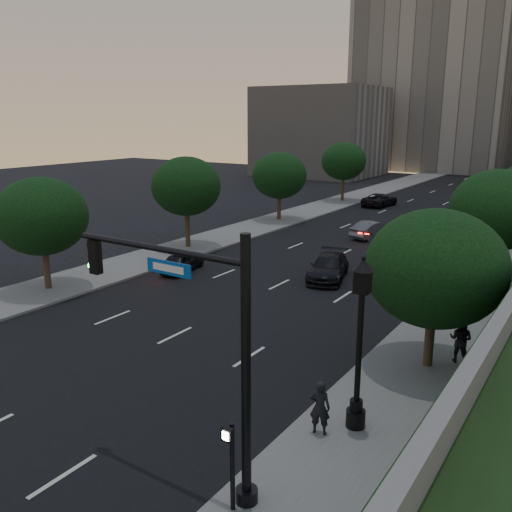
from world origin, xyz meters
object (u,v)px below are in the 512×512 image
Objects in this scene: traffic_signal_mast at (209,361)px; sedan_near_right at (328,267)px; pedestrian_a at (320,407)px; pedestrian_c at (475,297)px; sedan_far_right at (479,213)px; street_lamp at (359,352)px; sedan_near_left at (182,261)px; sedan_mid_left at (374,229)px; sedan_far_left at (380,200)px; pedestrian_b at (461,340)px.

traffic_signal_mast reaches higher than sedan_near_right.
pedestrian_c is (1.57, 13.60, -0.10)m from pedestrian_a.
street_lamp is at bearing -70.12° from sedan_far_right.
street_lamp is 3.25× the size of pedestrian_a.
sedan_mid_left is (6.45, 15.73, 0.06)m from sedan_near_left.
pedestrian_c is at bearing 124.17° from sedan_far_left.
sedan_near_left is 19.36m from pedestrian_a.
pedestrian_a is (15.51, -11.58, 0.37)m from sedan_near_left.
pedestrian_a is at bearing 130.50° from sedan_near_left.
street_lamp is (2.00, 4.64, -1.04)m from traffic_signal_mast.
pedestrian_b is 6.22m from pedestrian_c.
pedestrian_a reaches higher than sedan_mid_left.
pedestrian_b is (11.38, -19.87, 0.38)m from sedan_mid_left.
traffic_signal_mast is 20.00m from sedan_near_right.
sedan_near_left is 17.20m from pedestrian_c.
pedestrian_a is (1.23, 3.70, -2.66)m from traffic_signal_mast.
street_lamp is 1.31× the size of sedan_mid_left.
sedan_near_right is at bearing 116.24° from sedan_mid_left.
pedestrian_c is at bearing -65.38° from sedan_far_right.
sedan_near_left is 2.48× the size of pedestrian_c.
sedan_far_right is 33.30m from pedestrian_b.
sedan_mid_left is 17.35m from pedestrian_c.
sedan_mid_left reaches higher than sedan_near_left.
sedan_far_right is (-2.52, 43.87, -3.02)m from traffic_signal_mast.
pedestrian_b is at bearing -55.70° from sedan_near_right.
sedan_far_left is at bearing 105.92° from traffic_signal_mast.
pedestrian_a reaches higher than sedan_near_left.
street_lamp is at bearing 134.09° from sedan_near_left.
traffic_signal_mast is 17.74m from pedestrian_c.
pedestrian_b is (2.32, 7.43, 0.07)m from pedestrian_a.
sedan_mid_left is at bearing 104.19° from traffic_signal_mast.
traffic_signal_mast is 3.76× the size of pedestrian_b.
sedan_near_left is 0.76× the size of sedan_near_right.
pedestrian_c is (0.80, 12.66, -1.73)m from street_lamp.
traffic_signal_mast is 1.83× the size of sedan_far_right.
sedan_near_right is 16.77m from pedestrian_a.
sedan_far_right is at bearing -72.54° from pedestrian_b.
sedan_mid_left is 12.28m from sedan_near_right.
street_lamp is 28.20m from sedan_mid_left.
sedan_near_right is (8.38, 3.60, 0.08)m from sedan_near_left.
sedan_near_right is (-7.91, 14.23, -1.92)m from street_lamp.
sedan_mid_left is at bearing -99.16° from sedan_far_right.
traffic_signal_mast is at bearing 121.39° from sedan_mid_left.
street_lamp is 19.55m from sedan_near_left.
sedan_far_right is at bearing -100.25° from pedestrian_a.
sedan_near_left is 2.02× the size of pedestrian_b.
street_lamp reaches higher than sedan_mid_left.
sedan_far_left is at bearing -104.69° from sedan_near_left.
pedestrian_b is (1.55, 6.49, -1.55)m from street_lamp.
sedan_far_right is at bearing 96.56° from street_lamp.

